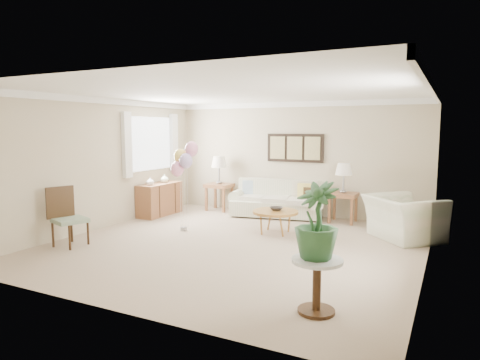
{
  "coord_description": "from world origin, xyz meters",
  "views": [
    {
      "loc": [
        3.29,
        -6.39,
        1.99
      ],
      "look_at": [
        -0.22,
        0.6,
        1.05
      ],
      "focal_mm": 32.0,
      "sensor_mm": 36.0,
      "label": 1
    }
  ],
  "objects_px": {
    "coffee_table": "(275,213)",
    "balloon_cluster": "(184,159)",
    "sofa": "(278,202)",
    "accent_chair": "(67,215)",
    "armchair": "(403,218)"
  },
  "relations": [
    {
      "from": "coffee_table",
      "to": "accent_chair",
      "type": "xyz_separation_m",
      "value": [
        -2.87,
        -2.38,
        0.12
      ]
    },
    {
      "from": "accent_chair",
      "to": "sofa",
      "type": "bearing_deg",
      "value": 59.54
    },
    {
      "from": "sofa",
      "to": "accent_chair",
      "type": "bearing_deg",
      "value": -120.46
    },
    {
      "from": "sofa",
      "to": "coffee_table",
      "type": "relative_size",
      "value": 2.74
    },
    {
      "from": "accent_chair",
      "to": "coffee_table",
      "type": "bearing_deg",
      "value": 39.73
    },
    {
      "from": "armchair",
      "to": "balloon_cluster",
      "type": "height_order",
      "value": "balloon_cluster"
    },
    {
      "from": "coffee_table",
      "to": "armchair",
      "type": "relative_size",
      "value": 0.72
    },
    {
      "from": "sofa",
      "to": "armchair",
      "type": "height_order",
      "value": "sofa"
    },
    {
      "from": "sofa",
      "to": "armchair",
      "type": "xyz_separation_m",
      "value": [
        2.79,
        -0.9,
        0.06
      ]
    },
    {
      "from": "accent_chair",
      "to": "armchair",
      "type": "bearing_deg",
      "value": 30.69
    },
    {
      "from": "sofa",
      "to": "balloon_cluster",
      "type": "distance_m",
      "value": 2.64
    },
    {
      "from": "coffee_table",
      "to": "balloon_cluster",
      "type": "distance_m",
      "value": 2.03
    },
    {
      "from": "accent_chair",
      "to": "balloon_cluster",
      "type": "distance_m",
      "value": 2.32
    },
    {
      "from": "armchair",
      "to": "accent_chair",
      "type": "relative_size",
      "value": 1.19
    },
    {
      "from": "armchair",
      "to": "accent_chair",
      "type": "height_order",
      "value": "accent_chair"
    }
  ]
}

